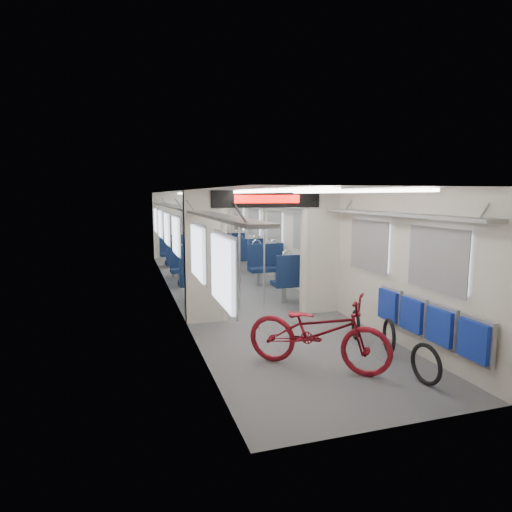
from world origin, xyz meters
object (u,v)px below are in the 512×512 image
at_px(bike_hoop_b, 389,338).
at_px(seat_bay_far_left, 179,253).
at_px(seat_bay_near_left, 194,270).
at_px(seat_bay_far_right, 239,250).
at_px(bike_hoop_a, 426,366).
at_px(stanchion_far_left, 207,236).
at_px(bike_hoop_c, 356,326).
at_px(stanchion_near_left, 239,251).
at_px(stanchion_near_right, 264,249).
at_px(bicycle, 318,331).
at_px(stanchion_far_right, 230,234).
at_px(flip_bench, 427,320).
at_px(seat_bay_near_right, 280,269).

distance_m(bike_hoop_b, seat_bay_far_left, 7.73).
relative_size(seat_bay_near_left, seat_bay_far_right, 0.98).
bearing_deg(seat_bay_far_left, bike_hoop_a, -77.72).
bearing_deg(stanchion_far_left, bike_hoop_c, -76.80).
height_order(bike_hoop_b, stanchion_near_left, stanchion_near_left).
bearing_deg(bike_hoop_a, seat_bay_far_right, 89.81).
bearing_deg(seat_bay_far_left, stanchion_far_left, -65.94).
distance_m(bike_hoop_a, bike_hoop_c, 1.66).
bearing_deg(stanchion_near_right, bicycle, -95.91).
xyz_separation_m(seat_bay_far_left, stanchion_far_right, (1.28, -1.08, 0.60)).
relative_size(seat_bay_near_left, stanchion_near_right, 0.88).
bearing_deg(flip_bench, bike_hoop_a, -128.21).
bearing_deg(bike_hoop_a, bike_hoop_c, 88.73).
distance_m(flip_bench, bike_hoop_c, 1.23).
bearing_deg(seat_bay_near_left, bike_hoop_a, -71.74).
relative_size(seat_bay_far_left, stanchion_near_left, 0.91).
distance_m(bicycle, seat_bay_near_left, 4.83).
relative_size(stanchion_near_left, stanchion_near_right, 1.00).
distance_m(flip_bench, seat_bay_near_right, 4.46).
relative_size(stanchion_near_right, stanchion_far_right, 1.00).
relative_size(bicycle, bike_hoop_b, 3.74).
bearing_deg(bicycle, bike_hoop_a, -88.84).
height_order(bicycle, flip_bench, bicycle).
relative_size(bike_hoop_b, seat_bay_far_right, 0.24).
bearing_deg(stanchion_near_right, seat_bay_far_right, 81.24).
xyz_separation_m(seat_bay_near_left, stanchion_near_right, (1.16, -1.57, 0.61)).
bearing_deg(seat_bay_far_left, stanchion_near_left, -82.26).
bearing_deg(stanchion_far_left, bike_hoop_b, -76.86).
distance_m(bike_hoop_a, stanchion_near_right, 4.17).
height_order(seat_bay_far_left, stanchion_far_right, stanchion_far_right).
bearing_deg(bicycle, stanchion_far_right, 36.19).
bearing_deg(seat_bay_near_left, stanchion_far_right, 54.47).
bearing_deg(stanchion_far_left, flip_bench, -75.53).
height_order(bike_hoop_b, stanchion_far_left, stanchion_far_left).
bearing_deg(bike_hoop_c, stanchion_far_right, 95.98).
bearing_deg(seat_bay_far_right, stanchion_near_right, -98.76).
height_order(bike_hoop_b, stanchion_far_right, stanchion_far_right).
relative_size(bike_hoop_a, stanchion_far_left, 0.22).
bearing_deg(stanchion_near_left, seat_bay_near_right, 41.70).
bearing_deg(stanchion_far_left, seat_bay_far_left, 114.06).
bearing_deg(seat_bay_near_left, stanchion_near_left, -69.76).
height_order(bicycle, seat_bay_far_right, seat_bay_far_right).
bearing_deg(seat_bay_far_left, seat_bay_near_right, -61.50).
bearing_deg(bike_hoop_a, stanchion_far_right, 94.35).
bearing_deg(stanchion_far_right, flip_bench, -81.57).
relative_size(flip_bench, stanchion_near_left, 0.92).
height_order(bike_hoop_b, seat_bay_near_right, seat_bay_near_right).
relative_size(bike_hoop_a, seat_bay_far_right, 0.24).
bearing_deg(stanchion_near_left, seat_bay_far_right, 75.18).
bearing_deg(seat_bay_far_left, flip_bench, -73.82).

